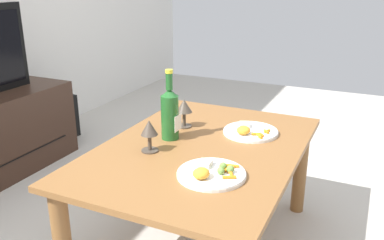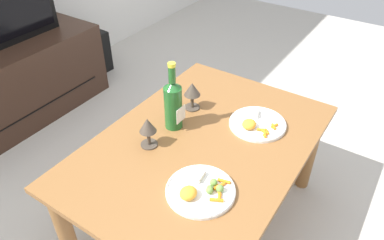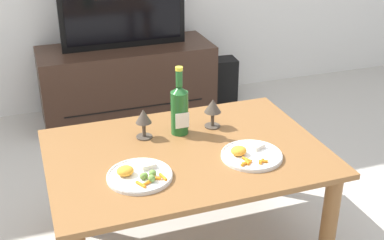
{
  "view_description": "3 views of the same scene",
  "coord_description": "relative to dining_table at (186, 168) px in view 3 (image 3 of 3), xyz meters",
  "views": [
    {
      "loc": [
        -1.51,
        -0.66,
        1.22
      ],
      "look_at": [
        0.03,
        0.06,
        0.62
      ],
      "focal_mm": 38.46,
      "sensor_mm": 36.0,
      "label": 1
    },
    {
      "loc": [
        -1.01,
        -0.62,
        1.53
      ],
      "look_at": [
        0.01,
        0.06,
        0.61
      ],
      "focal_mm": 34.05,
      "sensor_mm": 36.0,
      "label": 2
    },
    {
      "loc": [
        -0.6,
        -1.79,
        1.57
      ],
      "look_at": [
        0.05,
        0.06,
        0.63
      ],
      "focal_mm": 47.12,
      "sensor_mm": 36.0,
      "label": 3
    }
  ],
  "objects": [
    {
      "name": "dining_table",
      "position": [
        0.0,
        0.0,
        0.0
      ],
      "size": [
        1.18,
        0.82,
        0.52
      ],
      "color": "brown",
      "rests_on": "ground_plane"
    },
    {
      "name": "tv_stand",
      "position": [
        0.07,
        1.53,
        -0.17
      ],
      "size": [
        1.2,
        0.47,
        0.52
      ],
      "color": "#382319",
      "rests_on": "ground_plane"
    },
    {
      "name": "goblet_left",
      "position": [
        -0.14,
        0.18,
        0.18
      ],
      "size": [
        0.07,
        0.07,
        0.14
      ],
      "color": "#473D33",
      "rests_on": "dining_table"
    },
    {
      "name": "dinner_plate_left",
      "position": [
        -0.24,
        -0.15,
        0.1
      ],
      "size": [
        0.26,
        0.26,
        0.05
      ],
      "color": "white",
      "rests_on": "dining_table"
    },
    {
      "name": "dinner_plate_right",
      "position": [
        0.24,
        -0.14,
        0.1
      ],
      "size": [
        0.26,
        0.26,
        0.05
      ],
      "color": "white",
      "rests_on": "dining_table"
    },
    {
      "name": "tv_screen",
      "position": [
        0.07,
        1.53,
        0.36
      ],
      "size": [
        0.86,
        0.05,
        0.54
      ],
      "color": "black",
      "rests_on": "tv_stand"
    },
    {
      "name": "goblet_right",
      "position": [
        0.19,
        0.18,
        0.18
      ],
      "size": [
        0.08,
        0.08,
        0.14
      ],
      "color": "#473D33",
      "rests_on": "dining_table"
    },
    {
      "name": "wine_bottle",
      "position": [
        0.03,
        0.17,
        0.21
      ],
      "size": [
        0.08,
        0.08,
        0.32
      ],
      "color": "#1E5923",
      "rests_on": "dining_table"
    },
    {
      "name": "floor_speaker",
      "position": [
        0.85,
        1.56,
        -0.26
      ],
      "size": [
        0.18,
        0.18,
        0.34
      ],
      "primitive_type": "cube",
      "rotation": [
        0.0,
        0.0,
        -0.08
      ],
      "color": "black",
      "rests_on": "ground_plane"
    }
  ]
}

